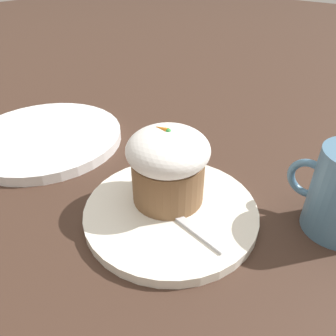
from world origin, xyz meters
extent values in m
plane|color=#3D281E|center=(0.00, 0.00, 0.00)|extent=(4.00, 4.00, 0.00)
cylinder|color=white|center=(0.00, 0.00, 0.01)|extent=(0.22, 0.22, 0.01)
cylinder|color=brown|center=(0.02, -0.01, 0.04)|extent=(0.09, 0.09, 0.06)
ellipsoid|color=white|center=(0.02, -0.01, 0.09)|extent=(0.10, 0.10, 0.05)
cone|color=orange|center=(0.03, -0.01, 0.11)|extent=(0.02, 0.01, 0.01)
sphere|color=green|center=(0.02, -0.01, 0.11)|extent=(0.01, 0.01, 0.01)
cube|color=silver|center=(-0.05, 0.01, 0.02)|extent=(0.08, 0.02, 0.00)
ellipsoid|color=silver|center=(0.00, 0.01, 0.02)|extent=(0.04, 0.04, 0.01)
torus|color=teal|center=(-0.12, -0.12, 0.05)|extent=(0.05, 0.01, 0.05)
cylinder|color=white|center=(0.29, 0.00, 0.01)|extent=(0.27, 0.27, 0.02)
camera|label=1|loc=(-0.21, 0.24, 0.29)|focal=35.00mm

